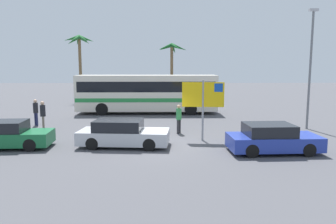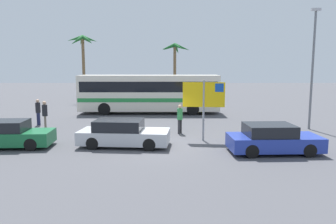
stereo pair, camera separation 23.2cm
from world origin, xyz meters
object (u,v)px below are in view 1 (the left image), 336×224
Objects in this scene: ferry_sign at (204,97)px; pedestrian_near_sign at (43,113)px; pedestrian_by_bus at (36,110)px; car_silver at (123,134)px; pedestrian_crossing_lot at (179,117)px; car_green at (7,135)px; bus_front_coach at (147,92)px; car_blue at (272,139)px.

ferry_sign is 1.77× the size of pedestrian_near_sign.
pedestrian_near_sign is (1.08, -1.68, 0.04)m from pedestrian_by_bus.
car_silver is 2.66× the size of pedestrian_crossing_lot.
car_green is 9.09m from pedestrian_crossing_lot.
car_green is at bearing -165.82° from ferry_sign.
pedestrian_crossing_lot is at bearing -74.98° from bus_front_coach.
car_blue is at bearing -63.50° from bus_front_coach.
car_green is at bearing -172.18° from car_silver.
ferry_sign is at bearing 5.54° from car_green.
pedestrian_near_sign is at bearing 84.61° from car_green.
car_blue is at bearing 98.04° from pedestrian_by_bus.
pedestrian_crossing_lot is at bearing 109.35° from pedestrian_by_bus.
pedestrian_by_bus is 9.77m from pedestrian_crossing_lot.
car_green is at bearing -117.94° from bus_front_coach.
bus_front_coach reaches higher than pedestrian_by_bus.
car_green is at bearing 44.28° from pedestrian_by_bus.
car_green is 2.27× the size of pedestrian_near_sign.
bus_front_coach reaches higher than car_green.
pedestrian_by_bus is at bearing -141.56° from bus_front_coach.
ferry_sign is at bearing 102.40° from pedestrian_by_bus.
bus_front_coach is 2.76× the size of car_blue.
car_blue is at bearing -7.75° from car_green.
pedestrian_by_bus is at bearing 143.19° from car_silver.
bus_front_coach is 13.30m from car_green.
bus_front_coach is at bearing 114.28° from ferry_sign.
pedestrian_near_sign is (-8.29, 1.07, 0.07)m from pedestrian_crossing_lot.
car_green is at bearing 61.13° from pedestrian_crossing_lot.
bus_front_coach reaches higher than pedestrian_near_sign.
pedestrian_near_sign is at bearing -129.47° from bus_front_coach.
pedestrian_near_sign is at bearing 168.61° from ferry_sign.
car_green is 2.41× the size of pedestrian_crossing_lot.
pedestrian_by_bus reaches higher than car_silver.
pedestrian_crossing_lot reaches higher than car_blue.
car_blue is at bearing -5.16° from car_silver.
car_silver is 5.55m from car_green.
bus_front_coach is at bearing -35.15° from pedestrian_crossing_lot.
pedestrian_crossing_lot is (9.37, -2.75, -0.03)m from pedestrian_by_bus.
ferry_sign reaches higher than pedestrian_by_bus.
ferry_sign is at bearing 141.55° from pedestrian_near_sign.
pedestrian_near_sign is (-6.04, -7.33, -0.71)m from bus_front_coach.
car_silver is 1.09× the size of car_blue.
ferry_sign reaches higher than pedestrian_crossing_lot.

